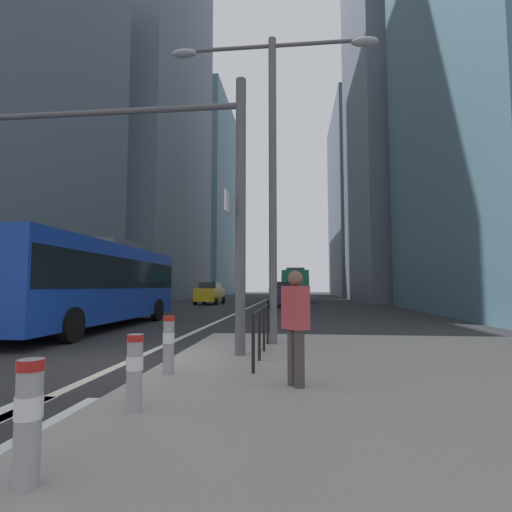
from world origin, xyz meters
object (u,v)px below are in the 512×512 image
object	(u,v)px
traffic_signal_gantry	(144,172)
pedestrian_waiting	(296,322)
car_receding_near	(282,294)
car_oncoming_mid	(210,293)
street_lamp_post	(273,144)
bollard_right	(169,342)
bollard_left	(135,368)
bollard_front	(28,415)
city_bus_red_receding	(296,284)
city_bus_blue_oncoming	(95,280)

from	to	relation	value
traffic_signal_gantry	pedestrian_waiting	size ratio (longest dim) A/B	3.92
car_receding_near	car_oncoming_mid	bearing A→B (deg)	156.21
street_lamp_post	bollard_right	world-z (taller)	street_lamp_post
car_receding_near	street_lamp_post	world-z (taller)	street_lamp_post
car_oncoming_mid	bollard_left	distance (m)	29.68
street_lamp_post	bollard_left	xyz separation A→B (m)	(-1.30, -5.31, -4.65)
traffic_signal_gantry	bollard_front	xyz separation A→B (m)	(1.42, -5.37, -3.48)
traffic_signal_gantry	bollard_front	distance (m)	6.55
city_bus_red_receding	bollard_front	distance (m)	37.92
city_bus_blue_oncoming	bollard_left	xyz separation A→B (m)	(5.65, -9.33, -1.20)
city_bus_blue_oncoming	city_bus_red_receding	world-z (taller)	same
city_bus_blue_oncoming	bollard_front	world-z (taller)	city_bus_blue_oncoming
traffic_signal_gantry	bollard_left	world-z (taller)	traffic_signal_gantry
car_oncoming_mid	street_lamp_post	world-z (taller)	street_lamp_post
car_receding_near	bollard_right	world-z (taller)	car_receding_near
car_receding_near	bollard_left	xyz separation A→B (m)	(-0.75, -26.26, -0.36)
city_bus_blue_oncoming	bollard_front	size ratio (longest dim) A/B	12.12
car_oncoming_mid	traffic_signal_gantry	bearing A→B (deg)	-80.51
car_oncoming_mid	car_receding_near	distance (m)	7.08
city_bus_blue_oncoming	bollard_left	bearing A→B (deg)	-58.82
car_oncoming_mid	pedestrian_waiting	size ratio (longest dim) A/B	2.70
city_bus_red_receding	car_oncoming_mid	distance (m)	10.42
bollard_right	city_bus_blue_oncoming	bearing A→B (deg)	125.93
bollard_front	traffic_signal_gantry	bearing A→B (deg)	104.78
bollard_right	car_receding_near	bearing A→B (deg)	87.73
city_bus_blue_oncoming	pedestrian_waiting	bearing A→B (deg)	-47.00
street_lamp_post	bollard_left	bearing A→B (deg)	-103.72
car_receding_near	bollard_front	world-z (taller)	car_receding_near
city_bus_blue_oncoming	pedestrian_waiting	size ratio (longest dim) A/B	6.55
traffic_signal_gantry	bollard_left	distance (m)	5.29
traffic_signal_gantry	bollard_left	size ratio (longest dim) A/B	7.47
street_lamp_post	bollard_left	world-z (taller)	street_lamp_post
bollard_front	pedestrian_waiting	bearing A→B (deg)	57.05
city_bus_blue_oncoming	bollard_right	world-z (taller)	city_bus_blue_oncoming
traffic_signal_gantry	bollard_right	size ratio (longest dim) A/B	6.92
pedestrian_waiting	city_bus_red_receding	bearing A→B (deg)	89.95
bollard_front	car_oncoming_mid	bearing A→B (deg)	100.43
city_bus_red_receding	car_oncoming_mid	world-z (taller)	city_bus_red_receding
car_receding_near	street_lamp_post	xyz separation A→B (m)	(0.55, -20.95, 4.29)
city_bus_blue_oncoming	bollard_front	distance (m)	12.41
city_bus_blue_oncoming	street_lamp_post	distance (m)	8.74
car_oncoming_mid	traffic_signal_gantry	size ratio (longest dim) A/B	0.69
car_oncoming_mid	traffic_signal_gantry	xyz separation A→B (m)	(4.25, -25.44, 3.14)
city_bus_blue_oncoming	car_oncoming_mid	bearing A→B (deg)	90.24
city_bus_red_receding	street_lamp_post	xyz separation A→B (m)	(-0.59, -30.86, 3.45)
pedestrian_waiting	bollard_left	bearing A→B (deg)	-145.43
city_bus_red_receding	bollard_right	distance (m)	34.40
pedestrian_waiting	traffic_signal_gantry	bearing A→B (deg)	144.31
car_oncoming_mid	bollard_front	bearing A→B (deg)	-79.57
bollard_front	bollard_right	size ratio (longest dim) A/B	0.95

